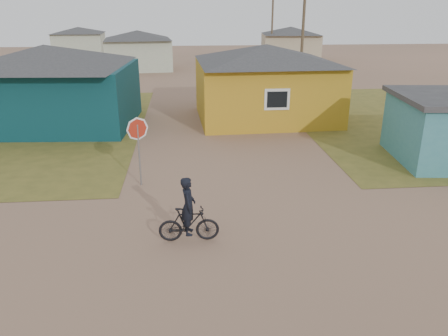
% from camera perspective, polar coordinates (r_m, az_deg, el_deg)
% --- Properties ---
extents(ground, '(120.00, 120.00, 0.00)m').
position_cam_1_polar(ground, '(10.77, 5.37, -12.01)').
color(ground, '#916A53').
extents(house_teal, '(8.93, 7.08, 4.00)m').
position_cam_1_polar(house_teal, '(23.69, -21.91, 10.02)').
color(house_teal, '#092E34').
rests_on(house_teal, ground).
extents(house_yellow, '(7.72, 6.76, 3.90)m').
position_cam_1_polar(house_yellow, '(23.62, 5.46, 11.22)').
color(house_yellow, '#BC8B1C').
rests_on(house_yellow, ground).
extents(house_pale_west, '(7.04, 6.15, 3.60)m').
position_cam_1_polar(house_pale_west, '(43.30, -11.14, 14.94)').
color(house_pale_west, '#B2BA9F').
rests_on(house_pale_west, ground).
extents(house_beige_east, '(6.95, 6.05, 3.60)m').
position_cam_1_polar(house_beige_east, '(50.47, 8.66, 15.82)').
color(house_beige_east, tan).
rests_on(house_beige_east, ground).
extents(house_pale_north, '(6.28, 5.81, 3.40)m').
position_cam_1_polar(house_pale_north, '(56.40, -18.37, 15.42)').
color(house_pale_north, '#B2BA9F').
rests_on(house_pale_north, ground).
extents(utility_pole_near, '(1.40, 0.20, 8.00)m').
position_cam_1_polar(utility_pole_near, '(32.05, 10.27, 17.26)').
color(utility_pole_near, brown).
rests_on(utility_pole_near, ground).
extents(utility_pole_far, '(1.40, 0.20, 8.00)m').
position_cam_1_polar(utility_pole_far, '(47.86, 6.32, 18.42)').
color(utility_pole_far, brown).
rests_on(utility_pole_far, ground).
extents(stop_sign, '(0.77, 0.16, 2.38)m').
position_cam_1_polar(stop_sign, '(14.62, -11.18, 4.16)').
color(stop_sign, gray).
rests_on(stop_sign, ground).
extents(cyclist, '(1.58, 0.57, 1.77)m').
position_cam_1_polar(cyclist, '(11.30, -4.64, -6.56)').
color(cyclist, black).
rests_on(cyclist, ground).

